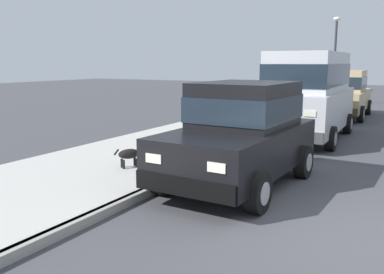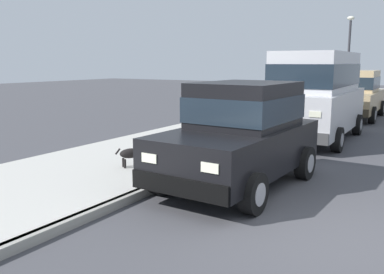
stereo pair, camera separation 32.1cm
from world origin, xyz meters
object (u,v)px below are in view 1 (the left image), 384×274
Objects in this scene: car_black_hatchback at (241,132)px; car_silver_van at (309,92)px; fire_hydrant at (220,133)px; street_lamp at (335,49)px; dog_black at (132,153)px; car_tan_sedan at (342,93)px.

car_silver_van is at bearing 91.27° from car_black_hatchback.
street_lamp is at bearing 89.58° from fire_hydrant.
car_silver_van is (-0.12, 5.36, 0.42)m from car_black_hatchback.
fire_hydrant is at bearing -115.78° from car_silver_van.
dog_black is (-2.20, -0.38, -0.55)m from car_black_hatchback.
fire_hydrant reaches higher than dog_black.
car_silver_van is 6.81× the size of fire_hydrant.
street_lamp reaches higher than car_black_hatchback.
dog_black is (-2.08, -5.74, -0.97)m from car_silver_van.
fire_hydrant is at bearing -90.42° from street_lamp.
dog_black is 16.74m from street_lamp.
dog_black is 0.91× the size of fire_hydrant.
fire_hydrant is (-1.56, 2.38, -0.50)m from car_black_hatchback.
car_silver_van is at bearing 70.06° from dog_black.
car_black_hatchback is at bearing -89.37° from car_tan_sedan.
car_silver_van is 7.51× the size of dog_black.
dog_black is 2.83m from fire_hydrant.
car_black_hatchback is at bearing -56.71° from fire_hydrant.
car_tan_sedan is 6.40× the size of fire_hydrant.
car_silver_van is 1.12× the size of street_lamp.
street_lamp reaches higher than car_silver_van.
street_lamp is (-1.46, 16.16, 1.93)m from car_black_hatchback.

